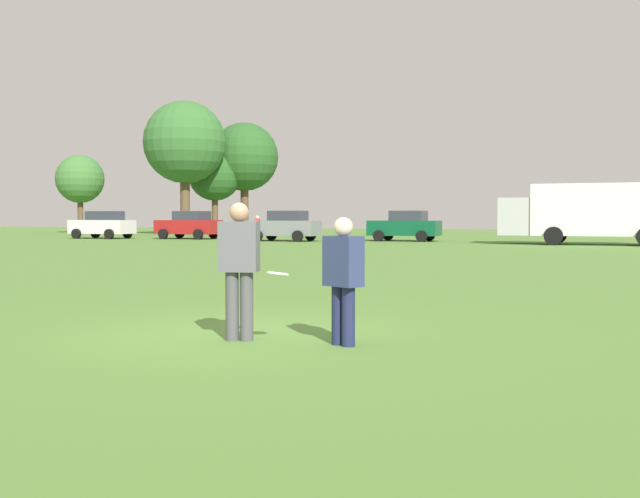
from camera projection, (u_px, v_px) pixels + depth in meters
ground_plane at (244, 335)px, 10.01m from camera, size 152.00×152.00×0.00m
player_thrower at (239, 263)px, 9.50m from camera, size 0.52×0.38×1.70m
player_defender at (343, 274)px, 9.14m from camera, size 0.52×0.44×1.52m
frisbee at (278, 273)px, 9.08m from camera, size 0.27×0.27×0.08m
parked_car_near_left at (103, 225)px, 51.53m from camera, size 4.20×2.22×1.82m
parked_car_mid_left at (189, 225)px, 50.77m from camera, size 4.20×2.22×1.82m
parked_car_center at (285, 226)px, 46.44m from camera, size 4.20×2.22×1.82m
parked_car_mid_right at (405, 226)px, 46.41m from camera, size 4.20×2.22×1.82m
box_truck at (587, 211)px, 40.61m from camera, size 8.50×3.03×3.18m
bystander_sideline_watcher at (257, 228)px, 40.71m from camera, size 0.36×0.48×1.54m
tree_west_oak at (80, 179)px, 67.28m from camera, size 4.18×4.18×6.79m
tree_west_maple at (185, 143)px, 61.38m from camera, size 6.52×6.52×10.60m
tree_center_elm at (215, 175)px, 64.37m from camera, size 4.41×4.41×7.16m
tree_east_birch at (244, 157)px, 65.27m from camera, size 5.75×5.75×9.34m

